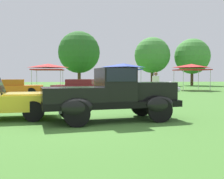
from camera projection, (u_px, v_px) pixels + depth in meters
ground_plane at (90, 122)px, 8.23m from camera, size 120.00×120.00×0.00m
feature_pickup_truck at (112, 94)px, 8.54m from camera, size 4.58×2.46×1.70m
show_car_orange at (13, 88)px, 18.68m from camera, size 4.26×2.44×1.22m
show_car_burgundy at (83, 88)px, 19.24m from camera, size 4.66×2.74×1.22m
spectator_between_cars at (156, 85)px, 16.02m from camera, size 0.44×0.31×1.69m
canopy_tent_left_field at (48, 67)px, 26.85m from camera, size 3.05×3.05×2.71m
canopy_tent_center_field at (123, 66)px, 26.09m from camera, size 3.24×3.24×2.71m
canopy_tent_right_field at (191, 67)px, 27.20m from camera, size 3.06×3.06×2.71m
treeline_far_left at (79, 52)px, 36.85m from camera, size 5.79×5.79×7.68m
treeline_mid_left at (152, 55)px, 40.95m from camera, size 5.50×5.50×7.46m
treeline_center at (192, 56)px, 41.38m from camera, size 5.50×5.50×7.31m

